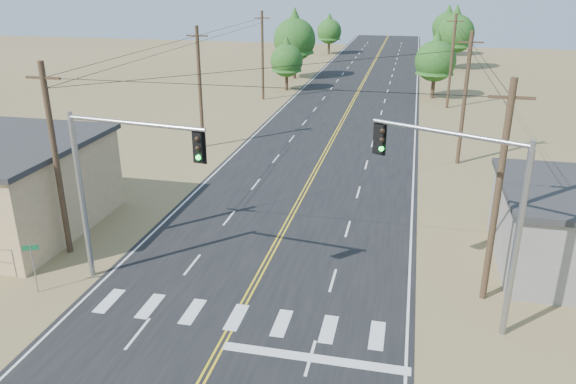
# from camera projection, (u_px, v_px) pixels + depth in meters

# --- Properties ---
(road) EXTENTS (15.00, 200.00, 0.02)m
(road) POSITION_uv_depth(u_px,v_px,m) (320.00, 162.00, 44.11)
(road) COLOR black
(road) RESTS_ON ground
(utility_pole_left_near) EXTENTS (1.80, 0.30, 10.00)m
(utility_pole_left_near) POSITION_uv_depth(u_px,v_px,m) (56.00, 160.00, 28.00)
(utility_pole_left_near) COLOR #4C3826
(utility_pole_left_near) RESTS_ON ground
(utility_pole_left_mid) EXTENTS (1.80, 0.30, 10.00)m
(utility_pole_left_mid) POSITION_uv_depth(u_px,v_px,m) (200.00, 87.00, 46.20)
(utility_pole_left_mid) COLOR #4C3826
(utility_pole_left_mid) RESTS_ON ground
(utility_pole_left_far) EXTENTS (1.80, 0.30, 10.00)m
(utility_pole_left_far) POSITION_uv_depth(u_px,v_px,m) (263.00, 55.00, 64.40)
(utility_pole_left_far) COLOR #4C3826
(utility_pole_left_far) RESTS_ON ground
(utility_pole_right_near) EXTENTS (1.80, 0.30, 10.00)m
(utility_pole_right_near) POSITION_uv_depth(u_px,v_px,m) (498.00, 193.00, 23.76)
(utility_pole_right_near) COLOR #4C3826
(utility_pole_right_near) RESTS_ON ground
(utility_pole_right_mid) EXTENTS (1.80, 0.30, 10.00)m
(utility_pole_right_mid) POSITION_uv_depth(u_px,v_px,m) (465.00, 98.00, 41.96)
(utility_pole_right_mid) COLOR #4C3826
(utility_pole_right_mid) RESTS_ON ground
(utility_pole_right_far) EXTENTS (1.80, 0.30, 10.00)m
(utility_pole_right_far) POSITION_uv_depth(u_px,v_px,m) (452.00, 61.00, 60.16)
(utility_pole_right_far) COLOR #4C3826
(utility_pole_right_far) RESTS_ON ground
(signal_mast_left) EXTENTS (6.76, 1.28, 8.14)m
(signal_mast_left) POSITION_uv_depth(u_px,v_px,m) (113.00, 174.00, 24.91)
(signal_mast_left) COLOR gray
(signal_mast_left) RESTS_ON ground
(signal_mast_right) EXTENTS (6.04, 2.93, 8.21)m
(signal_mast_right) POSITION_uv_depth(u_px,v_px,m) (473.00, 198.00, 22.09)
(signal_mast_right) COLOR gray
(signal_mast_right) RESTS_ON ground
(street_sign) EXTENTS (0.67, 0.31, 2.42)m
(street_sign) POSITION_uv_depth(u_px,v_px,m) (33.00, 261.00, 25.45)
(street_sign) COLOR gray
(street_sign) RESTS_ON ground
(tree_left_near) EXTENTS (4.06, 4.06, 6.77)m
(tree_left_near) POSITION_uv_depth(u_px,v_px,m) (287.00, 57.00, 69.90)
(tree_left_near) COLOR #3F2D1E
(tree_left_near) RESTS_ON ground
(tree_left_mid) EXTENTS (5.83, 5.83, 9.72)m
(tree_left_mid) POSITION_uv_depth(u_px,v_px,m) (295.00, 35.00, 77.48)
(tree_left_mid) COLOR #3F2D1E
(tree_left_mid) RESTS_ON ground
(tree_left_far) EXTENTS (4.44, 4.44, 7.40)m
(tree_left_far) POSITION_uv_depth(u_px,v_px,m) (329.00, 29.00, 102.06)
(tree_left_far) COLOR #3F2D1E
(tree_left_far) RESTS_ON ground
(tree_right_near) EXTENTS (4.75, 4.75, 7.91)m
(tree_right_near) POSITION_uv_depth(u_px,v_px,m) (436.00, 57.00, 65.15)
(tree_right_near) COLOR #3F2D1E
(tree_right_near) RESTS_ON ground
(tree_right_mid) EXTENTS (5.81, 5.81, 9.68)m
(tree_right_mid) POSITION_uv_depth(u_px,v_px,m) (455.00, 30.00, 85.24)
(tree_right_mid) COLOR #3F2D1E
(tree_right_mid) RESTS_ON ground
(tree_right_far) EXTENTS (5.38, 5.38, 8.96)m
(tree_right_far) POSITION_uv_depth(u_px,v_px,m) (448.00, 24.00, 99.86)
(tree_right_far) COLOR #3F2D1E
(tree_right_far) RESTS_ON ground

